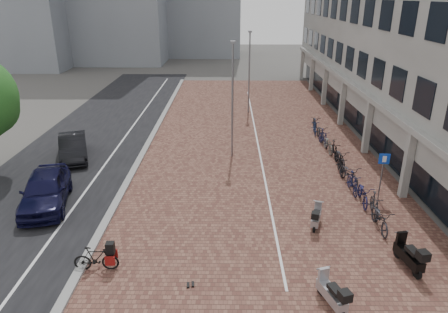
{
  "coord_description": "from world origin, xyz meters",
  "views": [
    {
      "loc": [
        0.21,
        -13.97,
        9.27
      ],
      "look_at": [
        0.0,
        6.0,
        1.3
      ],
      "focal_mm": 32.59,
      "sensor_mm": 36.0,
      "label": 1
    }
  ],
  "objects_px": {
    "scooter_back": "(332,293)",
    "parking_sign": "(383,169)",
    "scooter_mid": "(409,254)",
    "car_dark": "(73,147)",
    "car_navy": "(45,190)",
    "scooter_front": "(316,216)",
    "hero_bike": "(96,258)"
  },
  "relations": [
    {
      "from": "car_navy",
      "to": "scooter_front",
      "type": "distance_m",
      "value": 12.42
    },
    {
      "from": "car_dark",
      "to": "scooter_front",
      "type": "height_order",
      "value": "car_dark"
    },
    {
      "from": "car_navy",
      "to": "car_dark",
      "type": "height_order",
      "value": "car_navy"
    },
    {
      "from": "car_navy",
      "to": "scooter_mid",
      "type": "relative_size",
      "value": 2.81
    },
    {
      "from": "car_dark",
      "to": "scooter_back",
      "type": "distance_m",
      "value": 17.85
    },
    {
      "from": "parking_sign",
      "to": "scooter_back",
      "type": "bearing_deg",
      "value": -114.48
    },
    {
      "from": "car_dark",
      "to": "parking_sign",
      "type": "bearing_deg",
      "value": -37.55
    },
    {
      "from": "scooter_front",
      "to": "scooter_mid",
      "type": "xyz_separation_m",
      "value": [
        2.76,
        -2.83,
        0.1
      ]
    },
    {
      "from": "car_navy",
      "to": "car_dark",
      "type": "relative_size",
      "value": 1.1
    },
    {
      "from": "scooter_mid",
      "to": "parking_sign",
      "type": "height_order",
      "value": "parking_sign"
    },
    {
      "from": "car_dark",
      "to": "scooter_front",
      "type": "xyz_separation_m",
      "value": [
        13.14,
        -7.74,
        -0.23
      ]
    },
    {
      "from": "scooter_back",
      "to": "car_dark",
      "type": "bearing_deg",
      "value": 117.05
    },
    {
      "from": "car_dark",
      "to": "hero_bike",
      "type": "height_order",
      "value": "car_dark"
    },
    {
      "from": "car_navy",
      "to": "car_dark",
      "type": "bearing_deg",
      "value": 84.36
    },
    {
      "from": "scooter_back",
      "to": "parking_sign",
      "type": "height_order",
      "value": "parking_sign"
    },
    {
      "from": "car_dark",
      "to": "parking_sign",
      "type": "distance_m",
      "value": 17.5
    },
    {
      "from": "scooter_front",
      "to": "parking_sign",
      "type": "height_order",
      "value": "parking_sign"
    },
    {
      "from": "scooter_front",
      "to": "hero_bike",
      "type": "bearing_deg",
      "value": -141.84
    },
    {
      "from": "car_navy",
      "to": "scooter_front",
      "type": "bearing_deg",
      "value": -21.89
    },
    {
      "from": "parking_sign",
      "to": "hero_bike",
      "type": "bearing_deg",
      "value": -151.05
    },
    {
      "from": "scooter_back",
      "to": "parking_sign",
      "type": "distance_m",
      "value": 8.39
    },
    {
      "from": "hero_bike",
      "to": "car_navy",
      "type": "bearing_deg",
      "value": 36.0
    },
    {
      "from": "car_navy",
      "to": "car_dark",
      "type": "distance_m",
      "value": 6.04
    },
    {
      "from": "scooter_front",
      "to": "parking_sign",
      "type": "distance_m",
      "value": 4.43
    },
    {
      "from": "scooter_front",
      "to": "scooter_back",
      "type": "relative_size",
      "value": 0.89
    },
    {
      "from": "scooter_mid",
      "to": "scooter_back",
      "type": "height_order",
      "value": "scooter_mid"
    },
    {
      "from": "car_dark",
      "to": "scooter_front",
      "type": "bearing_deg",
      "value": -50.46
    },
    {
      "from": "parking_sign",
      "to": "car_dark",
      "type": "bearing_deg",
      "value": 166.64
    },
    {
      "from": "car_navy",
      "to": "hero_bike",
      "type": "xyz_separation_m",
      "value": [
        3.8,
        -4.83,
        -0.32
      ]
    },
    {
      "from": "hero_bike",
      "to": "parking_sign",
      "type": "relative_size",
      "value": 0.68
    },
    {
      "from": "scooter_mid",
      "to": "car_navy",
      "type": "bearing_deg",
      "value": 153.2
    },
    {
      "from": "scooter_front",
      "to": "scooter_back",
      "type": "height_order",
      "value": "scooter_back"
    }
  ]
}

